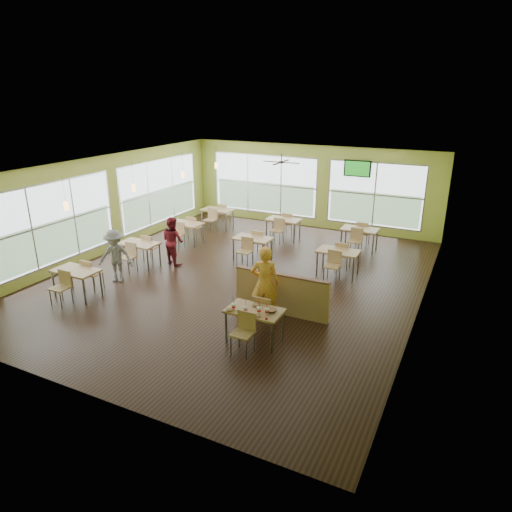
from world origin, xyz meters
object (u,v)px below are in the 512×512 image
object	(u,v)px
main_table	(255,315)
half_wall_divider	(281,294)
man_plaid	(265,283)
food_basket	(271,310)

from	to	relation	value
main_table	half_wall_divider	world-z (taller)	half_wall_divider
main_table	man_plaid	xyz separation A→B (m)	(-0.24, 1.03, 0.28)
main_table	food_basket	size ratio (longest dim) A/B	6.47
food_basket	main_table	bearing A→B (deg)	-168.39
man_plaid	food_basket	distance (m)	1.13
main_table	half_wall_divider	distance (m)	1.45
half_wall_divider	man_plaid	size ratio (longest dim) A/B	1.32
half_wall_divider	food_basket	distance (m)	1.45
man_plaid	half_wall_divider	bearing A→B (deg)	-136.06
food_basket	half_wall_divider	bearing A→B (deg)	104.46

